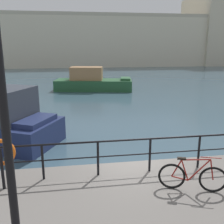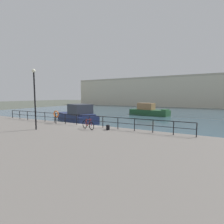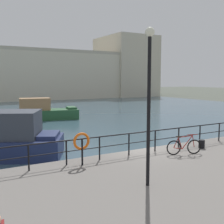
% 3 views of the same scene
% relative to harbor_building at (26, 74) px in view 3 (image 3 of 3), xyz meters
% --- Properties ---
extents(ground_plane, '(240.00, 240.00, 0.00)m').
position_rel_harbor_building_xyz_m(ground_plane, '(-6.86, -55.10, -5.77)').
color(ground_plane, '#4C5147').
extents(water_basin, '(80.00, 60.00, 0.01)m').
position_rel_harbor_building_xyz_m(water_basin, '(-6.86, -24.90, -5.77)').
color(water_basin, '#385160').
rests_on(water_basin, ground_plane).
extents(harbor_building, '(79.97, 15.52, 15.85)m').
position_rel_harbor_building_xyz_m(harbor_building, '(0.00, 0.00, 0.00)').
color(harbor_building, beige).
rests_on(harbor_building, ground_plane).
extents(moored_red_daysailer, '(8.42, 4.20, 2.46)m').
position_rel_harbor_building_xyz_m(moored_red_daysailer, '(-6.65, -35.08, -4.88)').
color(moored_red_daysailer, '#23512D').
rests_on(moored_red_daysailer, water_basin).
extents(quay_railing, '(22.18, 0.07, 1.08)m').
position_rel_harbor_building_xyz_m(quay_railing, '(-8.24, -55.85, -4.08)').
color(quay_railing, black).
rests_on(quay_railing, quay_promenade).
extents(parked_bicycle, '(1.69, 0.64, 0.98)m').
position_rel_harbor_building_xyz_m(parked_bicycle, '(-5.89, -57.08, -4.43)').
color(parked_bicycle, black).
rests_on(parked_bicycle, quay_promenade).
extents(mooring_bollard, '(0.32, 0.32, 0.44)m').
position_rel_harbor_building_xyz_m(mooring_bollard, '(-4.13, -56.57, -4.60)').
color(mooring_bollard, black).
rests_on(mooring_bollard, quay_promenade).
extents(life_ring_stand, '(0.75, 0.16, 1.40)m').
position_rel_harbor_building_xyz_m(life_ring_stand, '(-10.83, -56.16, -3.84)').
color(life_ring_stand, black).
rests_on(life_ring_stand, quay_promenade).
extents(quay_lamp_post, '(0.32, 0.32, 5.30)m').
position_rel_harbor_building_xyz_m(quay_lamp_post, '(-9.83, -59.45, -1.49)').
color(quay_lamp_post, black).
rests_on(quay_lamp_post, quay_promenade).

